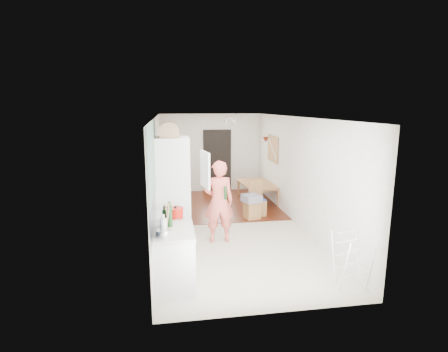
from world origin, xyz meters
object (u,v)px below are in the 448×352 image
object	(u,v)px
person	(219,194)
drying_rack	(352,261)
dining_chair	(258,199)
stool	(252,210)
dining_table	(258,194)

from	to	relation	value
person	drying_rack	bearing A→B (deg)	128.78
person	dining_chair	bearing A→B (deg)	-128.29
stool	drying_rack	bearing A→B (deg)	-78.04
dining_chair	stool	world-z (taller)	dining_chair
dining_table	dining_chair	distance (m)	1.33
stool	dining_chair	bearing A→B (deg)	49.73
person	dining_chair	xyz separation A→B (m)	(1.21, 1.55, -0.56)
dining_table	stool	distance (m)	1.60
stool	dining_table	bearing A→B (deg)	69.99
drying_rack	dining_chair	bearing A→B (deg)	87.76
dining_chair	stool	distance (m)	0.38
dining_table	stool	world-z (taller)	dining_table
person	dining_table	bearing A→B (deg)	-119.26
dining_chair	drying_rack	world-z (taller)	dining_chair
person	drying_rack	xyz separation A→B (m)	(1.75, -2.15, -0.57)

